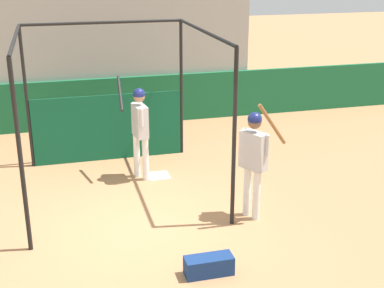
{
  "coord_description": "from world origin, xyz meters",
  "views": [
    {
      "loc": [
        -1.22,
        -7.95,
        4.37
      ],
      "look_at": [
        1.17,
        1.01,
        1.05
      ],
      "focal_mm": 50.0,
      "sensor_mm": 36.0,
      "label": 1
    }
  ],
  "objects": [
    {
      "name": "home_plate",
      "position": [
        0.74,
        2.11,
        0.01
      ],
      "size": [
        0.44,
        0.44,
        0.02
      ],
      "color": "white",
      "rests_on": "ground"
    },
    {
      "name": "batting_cage",
      "position": [
        -0.11,
        2.71,
        1.31
      ],
      "size": [
        3.39,
        3.66,
        3.05
      ],
      "color": "black",
      "rests_on": "ground"
    },
    {
      "name": "ground_plane",
      "position": [
        0.0,
        0.0,
        0.0
      ],
      "size": [
        60.0,
        60.0,
        0.0
      ],
      "primitive_type": "plane",
      "color": "#A8754C"
    },
    {
      "name": "player_waiting",
      "position": [
        1.95,
        -0.09,
        1.18
      ],
      "size": [
        0.65,
        0.65,
        2.15
      ],
      "rotation": [
        0.0,
        0.0,
        -1.07
      ],
      "color": "white",
      "rests_on": "ground"
    },
    {
      "name": "bleacher_section",
      "position": [
        0.0,
        7.91,
        1.68
      ],
      "size": [
        8.15,
        4.0,
        3.37
      ],
      "color": "#9E9E99",
      "rests_on": "ground"
    },
    {
      "name": "equipment_bag",
      "position": [
        0.72,
        -1.6,
        0.14
      ],
      "size": [
        0.7,
        0.28,
        0.28
      ],
      "color": "navy",
      "rests_on": "ground"
    },
    {
      "name": "player_batter",
      "position": [
        0.38,
        2.12,
        1.17
      ],
      "size": [
        0.53,
        0.93,
        2.03
      ],
      "rotation": [
        0.0,
        0.0,
        1.69
      ],
      "color": "white",
      "rests_on": "ground"
    },
    {
      "name": "outfield_wall",
      "position": [
        0.0,
        5.85,
        0.65
      ],
      "size": [
        24.0,
        0.12,
        1.29
      ],
      "color": "#196038",
      "rests_on": "ground"
    }
  ]
}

